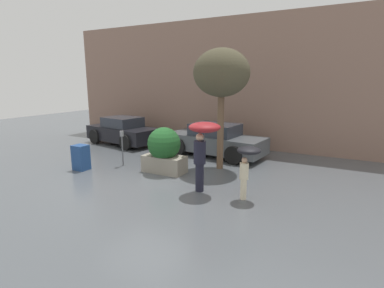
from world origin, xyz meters
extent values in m
plane|color=#51565B|center=(0.00, 0.00, 0.00)|extent=(40.00, 40.00, 0.00)
cube|color=#8C6B5B|center=(0.00, 6.50, 3.00)|extent=(18.00, 0.30, 6.00)
cube|color=gray|center=(-0.15, 1.34, 0.29)|extent=(1.49, 0.73, 0.59)
sphere|color=#1E5123|center=(-0.15, 1.34, 1.01)|extent=(1.14, 1.14, 1.14)
cylinder|color=#1E1E2D|center=(1.76, 0.27, 0.41)|extent=(0.24, 0.24, 0.83)
cylinder|color=#1E1E2D|center=(1.76, 0.27, 1.15)|extent=(0.34, 0.34, 0.66)
sphere|color=tan|center=(1.76, 0.27, 1.59)|extent=(0.22, 0.22, 0.22)
cylinder|color=#4C4C51|center=(1.91, 0.26, 1.54)|extent=(0.02, 0.02, 0.70)
ellipsoid|color=maroon|center=(1.91, 0.26, 1.89)|extent=(0.89, 0.89, 0.28)
cylinder|color=beige|center=(3.08, 0.27, 0.28)|extent=(0.17, 0.17, 0.57)
cylinder|color=beige|center=(3.08, 0.27, 0.79)|extent=(0.24, 0.24, 0.45)
sphere|color=tan|center=(3.08, 0.27, 1.10)|extent=(0.15, 0.15, 0.15)
cylinder|color=#4C4C51|center=(3.18, 0.32, 1.09)|extent=(0.02, 0.02, 0.54)
ellipsoid|color=black|center=(3.18, 0.32, 1.35)|extent=(0.62, 0.62, 0.20)
cube|color=#4C5156|center=(0.43, 4.39, 0.53)|extent=(4.42, 2.16, 0.67)
cube|color=#2D333D|center=(0.43, 4.39, 1.11)|extent=(2.07, 1.63, 0.49)
cylinder|color=black|center=(-0.98, 3.72, 0.36)|extent=(0.74, 0.30, 0.72)
cylinder|color=black|center=(-0.78, 5.37, 0.36)|extent=(0.74, 0.30, 0.72)
cylinder|color=black|center=(1.64, 3.40, 0.36)|extent=(0.74, 0.30, 0.72)
cylinder|color=black|center=(1.84, 5.06, 0.36)|extent=(0.74, 0.30, 0.72)
cube|color=black|center=(-4.60, 4.37, 0.53)|extent=(4.06, 2.30, 0.67)
cube|color=#2D333D|center=(-4.60, 4.37, 1.11)|extent=(1.94, 1.69, 0.49)
cylinder|color=black|center=(-5.91, 3.75, 0.36)|extent=(0.75, 0.34, 0.72)
cylinder|color=black|center=(-5.62, 5.40, 0.36)|extent=(0.75, 0.34, 0.72)
cylinder|color=black|center=(-3.57, 3.34, 0.36)|extent=(0.75, 0.34, 0.72)
cylinder|color=black|center=(-3.28, 4.99, 0.36)|extent=(0.75, 0.34, 0.72)
cylinder|color=brown|center=(1.38, 2.68, 1.44)|extent=(0.23, 0.23, 2.87)
ellipsoid|color=#4C4733|center=(1.38, 2.68, 3.41)|extent=(1.95, 1.95, 1.66)
cylinder|color=#595B60|center=(-1.96, 1.28, 0.56)|extent=(0.05, 0.05, 1.13)
cylinder|color=gray|center=(-1.96, 1.28, 1.23)|extent=(0.14, 0.14, 0.20)
cube|color=navy|center=(-2.94, 0.18, 0.45)|extent=(0.50, 0.44, 0.90)
camera|label=1|loc=(5.43, -7.10, 3.15)|focal=28.00mm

